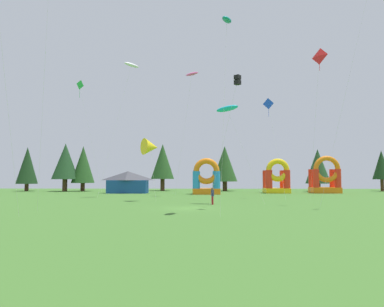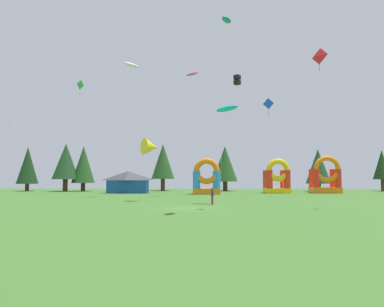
% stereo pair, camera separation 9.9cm
% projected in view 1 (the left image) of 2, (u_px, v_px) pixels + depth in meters
% --- Properties ---
extents(ground_plane, '(120.00, 120.00, 0.00)m').
position_uv_depth(ground_plane, '(188.00, 208.00, 34.06)').
color(ground_plane, '#3D6B28').
extents(kite_blue_diamond, '(1.82, 4.83, 14.02)m').
position_uv_depth(kite_blue_diamond, '(269.00, 105.00, 52.08)').
color(kite_blue_diamond, blue).
rests_on(kite_blue_diamond, ground_plane).
extents(kite_pink_parafoil, '(4.01, 2.39, 20.13)m').
position_uv_depth(kite_pink_parafoil, '(192.00, 74.00, 58.90)').
color(kite_pink_parafoil, '#EA599E').
rests_on(kite_pink_parafoil, ground_plane).
extents(kite_red_diamond, '(1.21, 6.74, 16.79)m').
position_uv_depth(kite_red_diamond, '(319.00, 57.00, 39.53)').
color(kite_red_diamond, red).
rests_on(kite_red_diamond, ground_plane).
extents(kite_teal_parafoil, '(1.46, 4.59, 16.97)m').
position_uv_depth(kite_teal_parafoil, '(227.00, 20.00, 31.15)').
color(kite_teal_parafoil, '#0C7F7A').
rests_on(kite_teal_parafoil, ground_plane).
extents(kite_yellow_delta, '(2.80, 2.84, 7.83)m').
position_uv_depth(kite_yellow_delta, '(151.00, 147.00, 45.67)').
color(kite_yellow_delta, yellow).
rests_on(kite_yellow_delta, ground_plane).
extents(kite_green_diamond, '(4.30, 1.84, 18.93)m').
position_uv_depth(kite_green_diamond, '(80.00, 86.00, 60.59)').
color(kite_green_diamond, green).
rests_on(kite_green_diamond, ground_plane).
extents(kite_black_box, '(3.12, 2.50, 12.70)m').
position_uv_depth(kite_black_box, '(237.00, 80.00, 34.66)').
color(kite_black_box, black).
rests_on(kite_black_box, ground_plane).
extents(kite_cyan_parafoil, '(5.34, 1.63, 11.38)m').
position_uv_depth(kite_cyan_parafoil, '(227.00, 109.00, 41.44)').
color(kite_cyan_parafoil, '#19B7CC').
rests_on(kite_cyan_parafoil, ground_plane).
extents(kite_white_parafoil, '(5.25, 4.86, 20.77)m').
position_uv_depth(kite_white_parafoil, '(131.00, 65.00, 55.92)').
color(kite_white_parafoil, white).
rests_on(kite_white_parafoil, ground_plane).
extents(person_midfield, '(0.43, 0.43, 1.84)m').
position_uv_depth(person_midfield, '(212.00, 194.00, 38.78)').
color(person_midfield, '#B21E26').
rests_on(person_midfield, ground_plane).
extents(inflatable_blue_arch, '(4.52, 4.44, 6.40)m').
position_uv_depth(inflatable_blue_arch, '(277.00, 180.00, 67.56)').
color(inflatable_blue_arch, yellow).
rests_on(inflatable_blue_arch, ground_plane).
extents(inflatable_yellow_castle, '(4.75, 4.42, 6.25)m').
position_uv_depth(inflatable_yellow_castle, '(206.00, 181.00, 63.23)').
color(inflatable_yellow_castle, orange).
rests_on(inflatable_yellow_castle, ground_plane).
extents(inflatable_red_slide, '(5.12, 3.98, 6.91)m').
position_uv_depth(inflatable_red_slide, '(325.00, 179.00, 67.43)').
color(inflatable_red_slide, orange).
rests_on(inflatable_red_slide, ground_plane).
extents(festival_tent, '(7.28, 3.47, 4.06)m').
position_uv_depth(festival_tent, '(128.00, 182.00, 67.38)').
color(festival_tent, '#19478C').
rests_on(festival_tent, ground_plane).
extents(tree_row_0, '(4.47, 4.47, 9.46)m').
position_uv_depth(tree_row_0, '(27.00, 165.00, 77.79)').
color(tree_row_0, '#4C331E').
rests_on(tree_row_0, ground_plane).
extents(tree_row_1, '(5.49, 5.49, 10.09)m').
position_uv_depth(tree_row_1, '(65.00, 162.00, 76.38)').
color(tree_row_1, '#4C331E').
rests_on(tree_row_1, ground_plane).
extents(tree_row_2, '(4.88, 4.88, 9.61)m').
position_uv_depth(tree_row_2, '(83.00, 165.00, 77.32)').
color(tree_row_2, '#4C331E').
rests_on(tree_row_2, ground_plane).
extents(tree_row_3, '(5.08, 5.08, 10.31)m').
position_uv_depth(tree_row_3, '(163.00, 162.00, 80.00)').
color(tree_row_3, '#4C331E').
rests_on(tree_row_3, ground_plane).
extents(tree_row_4, '(5.41, 5.41, 9.74)m').
position_uv_depth(tree_row_4, '(225.00, 164.00, 78.56)').
color(tree_row_4, '#4C331E').
rests_on(tree_row_4, ground_plane).
extents(tree_row_5, '(5.20, 5.20, 8.89)m').
position_uv_depth(tree_row_5, '(318.00, 166.00, 76.44)').
color(tree_row_5, '#4C331E').
rests_on(tree_row_5, ground_plane).
extents(tree_row_6, '(3.74, 3.74, 8.71)m').
position_uv_depth(tree_row_6, '(382.00, 165.00, 77.19)').
color(tree_row_6, '#4C331E').
rests_on(tree_row_6, ground_plane).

